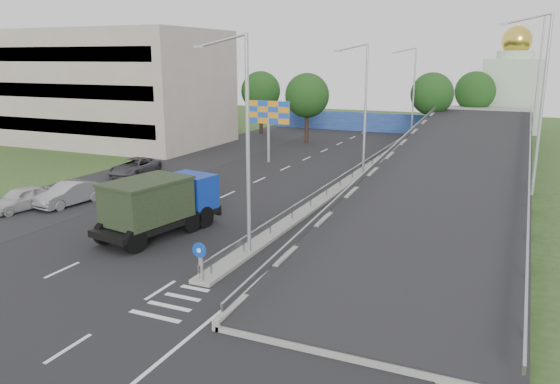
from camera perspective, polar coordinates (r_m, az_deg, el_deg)
The scene contains 22 objects.
ground at distance 21.67m, azimuth -11.33°, elevation -11.60°, with size 160.00×160.00×0.00m, color #2D4C1E.
road_surface at distance 39.76m, azimuth 1.74°, elevation 0.48°, with size 26.00×90.00×0.04m, color black.
parking_strip at distance 46.14m, azimuth -13.38°, elevation 1.99°, with size 8.00×90.00×0.05m, color black.
median at distance 42.46m, azimuth 7.54°, elevation 1.37°, with size 1.00×44.00×0.20m, color gray.
overpass_ramp at distance 40.72m, azimuth 17.79°, elevation 2.66°, with size 10.00×50.00×3.50m.
median_guardrail at distance 42.33m, azimuth 7.57°, elevation 2.23°, with size 0.09×44.00×0.71m.
sign_bollard at distance 22.92m, azimuth -8.31°, elevation -7.21°, with size 0.64×0.23×1.67m.
lamp_post_near at distance 24.89m, azimuth -3.79°, elevation 5.97°, with size 2.74×0.18×10.08m.
lamp_post_mid at distance 43.50m, azimuth 8.69°, elevation 9.25°, with size 2.74×0.18×10.08m.
lamp_post_far at distance 62.96m, azimuth 13.64°, elevation 10.42°, with size 2.74×0.18×10.08m.
beige_building at distance 63.45m, azimuth -17.33°, elevation 10.38°, with size 24.00×14.00×12.00m, color #A39089.
blue_wall at distance 70.04m, azimuth 11.02°, elevation 7.08°, with size 30.00×0.50×2.40m, color navy.
church at distance 75.93m, azimuth 23.08°, elevation 9.87°, with size 7.00×7.00×13.80m.
billboard at distance 48.67m, azimuth -1.22°, elevation 7.96°, with size 4.00×0.24×5.50m.
tree_left_mid at distance 59.98m, azimuth 2.84°, elevation 10.03°, with size 4.80×4.80×7.60m.
tree_median_far at distance 64.66m, azimuth 15.61°, elevation 9.82°, with size 4.80×4.80×7.60m.
tree_left_far at distance 67.75m, azimuth -2.02°, elevation 10.48°, with size 4.80×4.80×7.60m.
tree_ramp_far at distance 71.15m, azimuth 19.71°, elevation 9.86°, with size 4.80×4.80×7.60m.
dump_truck at distance 29.55m, azimuth -12.42°, elevation -1.11°, with size 3.81×7.47×3.14m.
parked_car_a at distance 37.33m, azimuth -25.39°, elevation -0.62°, with size 1.72×4.28×1.46m, color #B6B6B6.
parked_car_b at distance 37.38m, azimuth -21.17°, elevation -0.17°, with size 1.58×4.53×1.49m, color gray.
parked_car_c at distance 45.11m, azimuth -14.93°, elevation 2.53°, with size 2.30×4.99×1.39m, color #3C3A40.
Camera 1 is at (11.59, -15.81, 9.24)m, focal length 35.00 mm.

